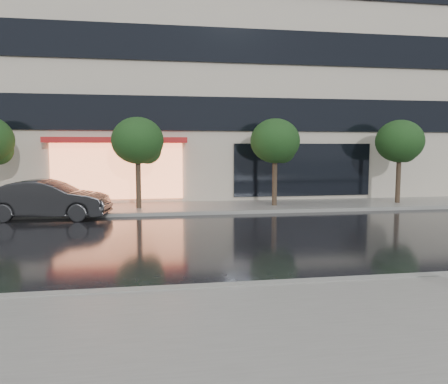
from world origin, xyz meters
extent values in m
plane|color=black|center=(0.00, 0.00, 0.00)|extent=(120.00, 120.00, 0.00)
cube|color=slate|center=(0.00, -3.25, 0.06)|extent=(60.00, 4.50, 0.12)
cube|color=slate|center=(0.00, 10.25, 0.06)|extent=(60.00, 3.50, 0.12)
cube|color=gray|center=(0.00, -1.00, 0.07)|extent=(60.00, 0.25, 0.14)
cube|color=gray|center=(0.00, 8.50, 0.07)|extent=(60.00, 0.25, 0.14)
cube|color=#B8AB9B|center=(0.00, 18.00, 9.00)|extent=(30.00, 12.00, 18.00)
cube|color=black|center=(0.00, 11.94, 4.30)|extent=(28.00, 0.12, 1.60)
cube|color=black|center=(0.00, 11.94, 7.50)|extent=(28.00, 0.12, 1.60)
cube|color=#FF8C59|center=(-4.00, 11.92, 1.60)|extent=(6.00, 0.10, 2.60)
cube|color=red|center=(-4.00, 11.59, 3.05)|extent=(6.40, 0.70, 0.25)
cube|color=black|center=(5.00, 11.94, 1.60)|extent=(7.00, 0.10, 2.60)
cylinder|color=#33261C|center=(-3.00, 10.00, 1.10)|extent=(0.22, 0.22, 2.20)
ellipsoid|color=#163213|center=(-3.00, 10.00, 3.00)|extent=(2.20, 2.20, 1.98)
sphere|color=#163213|center=(-2.60, 10.20, 2.60)|extent=(1.20, 1.20, 1.20)
cylinder|color=#33261C|center=(3.00, 10.00, 1.10)|extent=(0.22, 0.22, 2.20)
ellipsoid|color=#163213|center=(3.00, 10.00, 3.00)|extent=(2.20, 2.20, 1.98)
sphere|color=#163213|center=(3.40, 10.20, 2.60)|extent=(1.20, 1.20, 1.20)
cylinder|color=#33261C|center=(9.00, 10.00, 1.10)|extent=(0.22, 0.22, 2.20)
ellipsoid|color=#163213|center=(9.00, 10.00, 3.00)|extent=(2.20, 2.20, 1.98)
sphere|color=#163213|center=(9.40, 10.20, 2.60)|extent=(1.20, 1.20, 1.20)
imported|color=black|center=(-6.30, 8.30, 0.74)|extent=(4.66, 2.09, 1.48)
camera|label=1|loc=(-2.34, -8.88, 2.70)|focal=35.00mm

